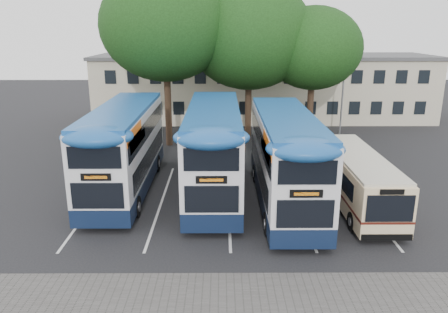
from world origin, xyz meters
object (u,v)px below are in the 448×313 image
tree_left (165,26)px  bus_single (357,176)px  tree_mid (249,35)px  bus_dd_right (285,155)px  bus_dd_left (125,145)px  lamp_post (344,74)px  tree_right (313,48)px  bus_dd_mid (214,146)px

tree_left → bus_single: size_ratio=1.44×
tree_mid → bus_dd_right: 14.41m
bus_dd_left → bus_single: 12.39m
bus_dd_left → bus_single: (12.16, -2.14, -1.07)m
lamp_post → bus_single: lamp_post is taller
lamp_post → bus_single: size_ratio=1.01×
tree_left → lamp_post: bearing=13.9°
tree_right → bus_dd_left: 16.87m
tree_mid → tree_right: 4.93m
tree_right → bus_dd_right: (-3.70, -12.60, -4.67)m
tree_mid → bus_dd_right: bearing=-85.2°
tree_mid → tree_right: tree_mid is taller
bus_dd_right → bus_dd_left: bearing=167.2°
lamp_post → tree_left: (-14.15, -3.51, 3.78)m
lamp_post → tree_mid: bearing=-166.4°
tree_left → bus_dd_right: size_ratio=1.15×
bus_dd_mid → bus_dd_right: 3.96m
tree_left → tree_mid: (6.17, 1.59, -0.70)m
tree_mid → bus_dd_mid: size_ratio=1.08×
tree_left → tree_mid: 6.41m
bus_dd_mid → bus_dd_right: bearing=-23.0°
lamp_post → tree_mid: size_ratio=0.74×
tree_right → tree_mid: bearing=172.5°
bus_dd_mid → bus_single: (7.27, -1.74, -1.11)m
tree_left → bus_dd_mid: 12.41m
tree_mid → bus_dd_right: tree_mid is taller
tree_mid → bus_single: (4.73, -13.43, -6.66)m
tree_mid → tree_right: bearing=-7.5°
lamp_post → tree_right: 4.62m
bus_dd_left → bus_dd_right: bus_dd_left is taller
tree_left → bus_dd_right: tree_left is taller
tree_left → bus_dd_right: bearing=-58.0°
tree_mid → bus_single: tree_mid is taller
tree_left → bus_dd_mid: bearing=-70.2°
tree_right → bus_single: 14.02m
tree_mid → bus_dd_left: 14.62m
bus_single → bus_dd_right: bearing=176.8°
tree_left → bus_dd_right: (7.27, -11.64, -6.30)m
tree_right → bus_dd_left: tree_right is taller
tree_left → tree_right: bearing=5.0°
tree_right → tree_left: bearing=-175.0°
bus_dd_mid → bus_dd_left: bearing=175.4°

